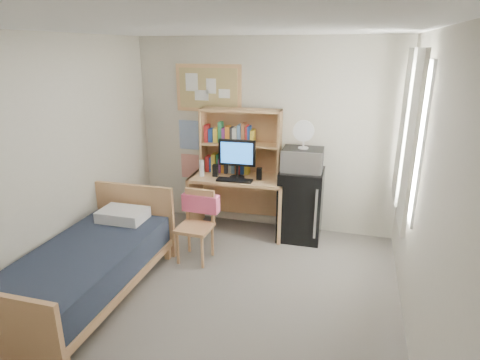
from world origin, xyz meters
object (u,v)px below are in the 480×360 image
(desk, at_px, (238,204))
(desk_chair, at_px, (195,227))
(speaker_left, at_px, (215,170))
(desk_fan, at_px, (304,136))
(microwave, at_px, (303,160))
(bulletin_board, at_px, (208,88))
(bed, at_px, (87,273))
(monitor, at_px, (237,159))
(mini_fridge, at_px, (300,204))
(speaker_right, at_px, (259,174))

(desk, relative_size, desk_chair, 1.50)
(speaker_left, xyz_separation_m, desk_fan, (1.15, 0.10, 0.52))
(microwave, bearing_deg, bulletin_board, 166.10)
(bulletin_board, height_order, bed, bulletin_board)
(bulletin_board, distance_m, microwave, 1.63)
(monitor, height_order, microwave, monitor)
(speaker_left, bearing_deg, mini_fridge, 2.64)
(mini_fridge, xyz_separation_m, microwave, (0.00, -0.02, 0.62))
(desk_chair, height_order, mini_fridge, mini_fridge)
(speaker_left, bearing_deg, bulletin_board, 116.01)
(speaker_left, distance_m, microwave, 1.17)
(speaker_left, distance_m, desk_fan, 1.27)
(speaker_left, relative_size, desk_fan, 0.51)
(microwave, bearing_deg, monitor, -176.10)
(speaker_left, bearing_deg, microwave, 1.65)
(desk, xyz_separation_m, desk_chair, (-0.26, -0.93, 0.03))
(desk_chair, xyz_separation_m, mini_fridge, (1.11, 0.97, 0.05))
(bulletin_board, bearing_deg, speaker_left, -60.83)
(mini_fridge, height_order, speaker_left, speaker_left)
(mini_fridge, bearing_deg, bulletin_board, 166.89)
(bed, bearing_deg, speaker_right, 54.19)
(mini_fridge, height_order, desk_fan, desk_fan)
(bulletin_board, relative_size, desk, 0.74)
(bed, relative_size, speaker_left, 11.97)
(desk, distance_m, microwave, 1.10)
(speaker_left, xyz_separation_m, speaker_right, (0.60, 0.03, -0.00))
(desk, relative_size, mini_fridge, 1.35)
(bulletin_board, xyz_separation_m, monitor, (0.52, -0.38, -0.86))
(desk_chair, bearing_deg, desk_fan, 42.00)
(desk_chair, distance_m, speaker_right, 1.14)
(desk_chair, height_order, bed, desk_chair)
(desk_chair, bearing_deg, monitor, 74.71)
(mini_fridge, distance_m, speaker_left, 1.22)
(bulletin_board, bearing_deg, mini_fridge, -11.62)
(speaker_left, bearing_deg, monitor, -0.00)
(desk_chair, relative_size, speaker_right, 5.39)
(desk_chair, xyz_separation_m, desk_fan, (1.11, 0.95, 0.98))
(desk_fan, bearing_deg, speaker_left, -176.68)
(desk, height_order, desk_chair, desk_chair)
(monitor, bearing_deg, desk, 90.00)
(monitor, bearing_deg, bulletin_board, 140.65)
(bed, xyz_separation_m, microwave, (1.87, 1.98, 0.82))
(speaker_right, bearing_deg, bed, -127.81)
(desk_chair, height_order, microwave, microwave)
(microwave, xyz_separation_m, desk_fan, (0.00, 0.00, 0.31))
(desk, height_order, speaker_right, speaker_right)
(speaker_right, bearing_deg, speaker_left, 180.00)
(mini_fridge, relative_size, speaker_right, 6.00)
(bed, xyz_separation_m, speaker_left, (0.72, 1.88, 0.61))
(bulletin_board, relative_size, mini_fridge, 1.00)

